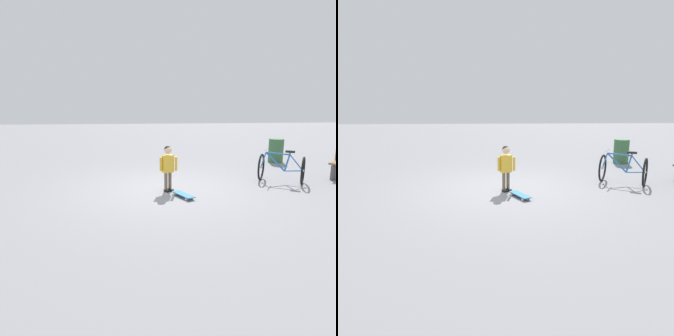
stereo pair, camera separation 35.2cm
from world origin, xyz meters
The scene contains 5 objects.
ground_plane centered at (0.00, 0.00, 0.00)m, with size 50.00×50.00×0.00m, color gray.
child_person centered at (-0.05, 0.15, 0.66)m, with size 0.41×0.26×1.06m.
skateboard centered at (-0.33, 0.67, 0.06)m, with size 0.45×0.66×0.07m.
bicycle_near centered at (-3.04, -0.36, 0.38)m, with size 1.28×1.18×0.85m.
trash_bin centered at (-4.18, -3.11, 0.41)m, with size 0.50×0.50×0.81m, color #38663D.
Camera 2 is at (0.33, 7.06, 1.99)m, focal length 32.95 mm.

